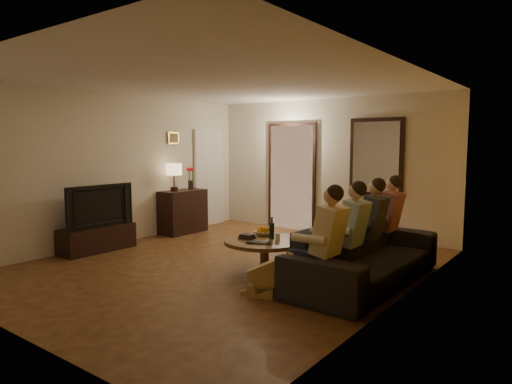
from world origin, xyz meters
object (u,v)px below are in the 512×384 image
Objects in this scene: wine_bottle at (272,228)px; coffee_table at (264,256)px; dresser at (183,212)px; person_c at (368,231)px; tv_stand at (97,239)px; person_d at (385,225)px; sofa at (366,254)px; person_a at (324,248)px; tv at (96,206)px; table_lamp at (174,177)px; laptop at (258,243)px; person_b at (348,239)px; dog at (270,273)px; bowl at (263,233)px.

coffee_table is at bearing -116.57° from wine_bottle.
wine_bottle is (2.95, -1.19, 0.19)m from dresser.
person_c is 1.42m from coffee_table.
person_d is (4.09, 1.90, 0.40)m from tv_stand.
sofa is at bearing -83.66° from person_d.
person_c is 0.60m from person_d.
coffee_table is (-1.19, 0.53, -0.38)m from person_a.
tv is at bearing -167.77° from coffee_table.
table_lamp is 1.74m from tv.
laptop is (-1.09, 0.25, -0.14)m from person_a.
person_d is (0.00, 1.20, 0.00)m from person_b.
dog is (-0.54, -0.86, -0.32)m from person_b.
table_lamp is 2.08× the size of bowl.
laptop is at bearing 167.03° from person_a.
wine_bottle reaches higher than dog.
dog is 1.70× the size of laptop.
person_a reaches higher than bowl.
laptop is (-1.09, -1.55, -0.14)m from person_d.
wine_bottle is (-1.24, -0.27, 0.23)m from sofa.
dog is at bearing -154.44° from person_a.
dresser is 4.12m from dog.
person_a is 1.36m from coffee_table.
table_lamp is 4.13m from person_d.
tv is at bearing 155.72° from dog.
laptop is (3.00, 0.35, -0.28)m from tv.
tv reaches higher than sofa.
dresser is at bearing 157.98° from wine_bottle.
person_b is 1.00× the size of person_c.
coffee_table is at bearing 107.06° from sofa.
person_a is 1.00× the size of person_d.
person_c is at bearing -72.41° from tv.
sofa is 1.29m from wine_bottle.
tv is 4.51m from person_d.
person_b is (4.09, 0.70, -0.14)m from tv.
bowl is (2.72, -0.85, -0.63)m from table_lamp.
bowl is 0.29m from wine_bottle.
coffee_table is (2.90, -1.29, -0.19)m from dresser.
person_a and person_b have the same top height.
person_c is at bearing 90.00° from person_b.
tv is at bearing -166.13° from wine_bottle.
person_c is at bearing -8.68° from dresser.
bowl is at bearing -142.58° from person_d.
person_c reaches higher than bowl.
table_lamp reaches higher than person_d.
dresser is 2.86× the size of laptop.
person_a reaches higher than dresser.
coffee_table is at bearing -50.71° from bowl.
dresser reaches higher than sofa.
sofa is (4.19, -0.93, -0.05)m from dresser.
dog is at bearing -55.97° from wine_bottle.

